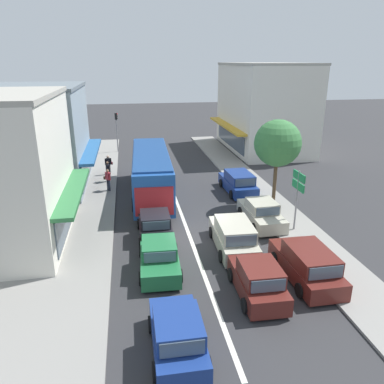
# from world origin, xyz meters

# --- Properties ---
(ground_plane) EXTENTS (140.00, 140.00, 0.00)m
(ground_plane) POSITION_xyz_m (0.00, 0.00, 0.00)
(ground_plane) COLOR #2D2D30
(lane_centre_line) EXTENTS (0.20, 28.00, 0.01)m
(lane_centre_line) POSITION_xyz_m (0.00, 4.00, 0.00)
(lane_centre_line) COLOR silver
(lane_centre_line) RESTS_ON ground
(sidewalk_left) EXTENTS (5.20, 44.00, 0.14)m
(sidewalk_left) POSITION_xyz_m (-6.80, 6.00, 0.07)
(sidewalk_left) COLOR gray
(sidewalk_left) RESTS_ON ground
(kerb_right) EXTENTS (2.80, 44.00, 0.12)m
(kerb_right) POSITION_xyz_m (6.20, 6.00, 0.06)
(kerb_right) COLOR gray
(kerb_right) RESTS_ON ground
(shopfront_mid_block) EXTENTS (8.61, 9.30, 7.65)m
(shopfront_mid_block) POSITION_xyz_m (-10.18, 10.75, 3.82)
(shopfront_mid_block) COLOR #84939E
(shopfront_mid_block) RESTS_ON ground
(building_right_far) EXTENTS (8.28, 12.66, 9.08)m
(building_right_far) POSITION_xyz_m (11.48, 20.56, 4.53)
(building_right_far) COLOR silver
(building_right_far) RESTS_ON ground
(city_bus) EXTENTS (3.03, 10.94, 3.23)m
(city_bus) POSITION_xyz_m (-1.59, 7.39, 1.88)
(city_bus) COLOR #1E4C99
(city_bus) RESTS_ON ground
(sedan_behind_bus_near) EXTENTS (2.03, 4.27, 1.47)m
(sedan_behind_bus_near) POSITION_xyz_m (-1.97, -2.90, 0.66)
(sedan_behind_bus_near) COLOR #1E6638
(sedan_behind_bus_near) RESTS_ON ground
(hatchback_adjacent_lane_trail) EXTENTS (1.84, 3.71, 1.54)m
(hatchback_adjacent_lane_trail) POSITION_xyz_m (-1.85, -8.39, 0.71)
(hatchback_adjacent_lane_trail) COLOR navy
(hatchback_adjacent_lane_trail) RESTS_ON ground
(wagon_queue_far_back) EXTENTS (2.08, 4.57, 1.58)m
(wagon_queue_far_back) POSITION_xyz_m (1.99, -1.58, 0.75)
(wagon_queue_far_back) COLOR #B7B29E
(wagon_queue_far_back) RESTS_ON ground
(sedan_queue_gap_filler) EXTENTS (1.93, 4.22, 1.47)m
(sedan_queue_gap_filler) POSITION_xyz_m (-1.89, 0.44, 0.66)
(sedan_queue_gap_filler) COLOR black
(sedan_queue_gap_filler) RESTS_ON ground
(hatchback_behind_bus_mid) EXTENTS (1.89, 3.74, 1.54)m
(hatchback_behind_bus_mid) POSITION_xyz_m (1.87, -5.70, 0.71)
(hatchback_behind_bus_mid) COLOR #561E19
(hatchback_behind_bus_mid) RESTS_ON ground
(parked_wagon_kerb_front) EXTENTS (1.96, 4.51, 1.58)m
(parked_wagon_kerb_front) POSITION_xyz_m (4.44, -4.87, 0.75)
(parked_wagon_kerb_front) COLOR #561E19
(parked_wagon_kerb_front) RESTS_ON ground
(parked_sedan_kerb_second) EXTENTS (1.95, 4.22, 1.47)m
(parked_sedan_kerb_second) POSITION_xyz_m (4.51, 1.26, 0.66)
(parked_sedan_kerb_second) COLOR #B7B29E
(parked_sedan_kerb_second) RESTS_ON ground
(parked_wagon_kerb_third) EXTENTS (2.03, 4.55, 1.58)m
(parked_wagon_kerb_third) POSITION_xyz_m (4.77, 6.98, 0.75)
(parked_wagon_kerb_third) COLOR navy
(parked_wagon_kerb_third) RESTS_ON ground
(traffic_light_downstreet) EXTENTS (0.33, 0.24, 4.20)m
(traffic_light_downstreet) POSITION_xyz_m (-4.20, 21.48, 2.85)
(traffic_light_downstreet) COLOR gray
(traffic_light_downstreet) RESTS_ON ground
(directional_road_sign) EXTENTS (0.10, 1.40, 3.60)m
(directional_road_sign) POSITION_xyz_m (6.04, -0.08, 2.70)
(directional_road_sign) COLOR gray
(directional_road_sign) RESTS_ON ground
(street_tree_right) EXTENTS (3.02, 3.02, 5.82)m
(street_tree_right) POSITION_xyz_m (6.32, 3.88, 4.29)
(street_tree_right) COLOR brown
(street_tree_right) RESTS_ON ground
(pedestrian_with_handbag_near) EXTENTS (0.65, 0.39, 1.63)m
(pedestrian_with_handbag_near) POSITION_xyz_m (-4.84, 12.92, 1.07)
(pedestrian_with_handbag_near) COLOR #4C4742
(pedestrian_with_handbag_near) RESTS_ON sidewalk_left
(pedestrian_browsing_midblock) EXTENTS (0.30, 0.55, 1.63)m
(pedestrian_browsing_midblock) POSITION_xyz_m (-4.83, 10.91, 1.07)
(pedestrian_browsing_midblock) COLOR #4C4742
(pedestrian_browsing_midblock) RESTS_ON sidewalk_left
(pedestrian_far_walker) EXTENTS (0.55, 0.56, 1.63)m
(pedestrian_far_walker) POSITION_xyz_m (-4.73, 8.64, 1.07)
(pedestrian_far_walker) COLOR #232838
(pedestrian_far_walker) RESTS_ON sidewalk_left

